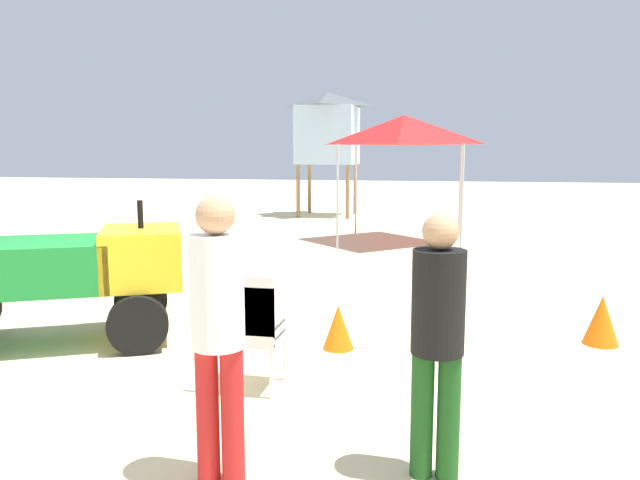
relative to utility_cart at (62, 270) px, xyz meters
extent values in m
plane|color=beige|center=(1.01, -0.75, -0.78)|extent=(80.00, 80.00, 0.00)
cube|color=#197A2D|center=(-0.35, -0.18, 0.07)|extent=(2.10, 1.79, 0.50)
cube|color=gold|center=(0.72, 0.36, 0.12)|extent=(1.21, 1.34, 0.60)
cylinder|color=black|center=(0.72, 0.36, 0.57)|extent=(0.08, 0.08, 0.30)
cylinder|color=black|center=(0.43, 0.83, -0.48)|extent=(0.62, 0.43, 0.60)
cylinder|color=black|center=(0.92, -0.15, -0.48)|extent=(0.62, 0.43, 0.60)
cube|color=white|center=(2.34, -0.75, -0.34)|extent=(0.48, 0.48, 0.04)
cube|color=white|center=(2.34, -0.97, -0.14)|extent=(0.48, 0.04, 0.40)
cube|color=white|center=(2.34, -0.75, -0.25)|extent=(0.48, 0.48, 0.04)
cube|color=white|center=(2.34, -0.97, -0.05)|extent=(0.48, 0.04, 0.40)
cube|color=white|center=(2.34, -0.75, -0.16)|extent=(0.48, 0.48, 0.04)
cube|color=white|center=(2.34, -0.97, 0.04)|extent=(0.48, 0.04, 0.40)
cylinder|color=white|center=(2.55, -0.54, -0.57)|extent=(0.04, 0.04, 0.42)
cylinder|color=white|center=(2.13, -0.54, -0.57)|extent=(0.04, 0.04, 0.42)
cylinder|color=white|center=(2.55, -0.96, -0.57)|extent=(0.04, 0.04, 0.42)
cylinder|color=white|center=(2.13, -0.96, -0.57)|extent=(0.04, 0.04, 0.42)
cylinder|color=#194C19|center=(3.80, -1.91, -0.39)|extent=(0.14, 0.14, 0.80)
cylinder|color=#194C19|center=(3.96, -1.91, -0.39)|extent=(0.14, 0.14, 0.80)
cylinder|color=black|center=(3.88, -1.91, 0.33)|extent=(0.32, 0.32, 0.63)
sphere|color=tan|center=(3.88, -1.91, 0.75)|extent=(0.22, 0.22, 0.22)
cylinder|color=red|center=(2.53, -2.23, -0.36)|extent=(0.14, 0.14, 0.85)
cylinder|color=red|center=(2.69, -2.23, -0.36)|extent=(0.14, 0.14, 0.85)
cylinder|color=white|center=(2.61, -2.23, 0.40)|extent=(0.32, 0.32, 0.67)
sphere|color=tan|center=(2.61, -2.23, 0.85)|extent=(0.23, 0.23, 0.23)
cylinder|color=#B2B2B7|center=(1.66, 6.88, 0.31)|extent=(0.05, 0.05, 2.19)
cylinder|color=#B2B2B7|center=(4.19, 6.88, 0.31)|extent=(0.05, 0.05, 2.19)
cylinder|color=#B2B2B7|center=(1.66, 9.41, 0.31)|extent=(0.05, 0.05, 2.19)
cylinder|color=#B2B2B7|center=(4.19, 9.41, 0.31)|extent=(0.05, 0.05, 2.19)
pyramid|color=red|center=(2.92, 8.15, 1.73)|extent=(2.53, 2.53, 0.64)
cylinder|color=olive|center=(-0.68, 12.83, 0.04)|extent=(0.12, 0.12, 1.66)
cylinder|color=olive|center=(0.88, 12.83, 0.04)|extent=(0.12, 0.12, 1.66)
cylinder|color=olive|center=(-0.68, 14.39, 0.04)|extent=(0.12, 0.12, 1.66)
cylinder|color=olive|center=(0.88, 14.39, 0.04)|extent=(0.12, 0.12, 1.66)
cube|color=#B2D1F0|center=(0.10, 13.61, 1.77)|extent=(1.80, 1.80, 1.80)
pyramid|color=#4C5156|center=(0.10, 13.61, 2.90)|extent=(1.98, 1.98, 0.45)
cone|color=orange|center=(5.53, 1.13, -0.52)|extent=(0.37, 0.37, 0.52)
cone|color=orange|center=(2.86, 0.42, -0.56)|extent=(0.32, 0.32, 0.46)
cube|color=white|center=(1.35, 1.75, -0.61)|extent=(0.58, 0.34, 0.35)
camera|label=1|loc=(3.93, -5.51, 1.21)|focal=34.02mm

